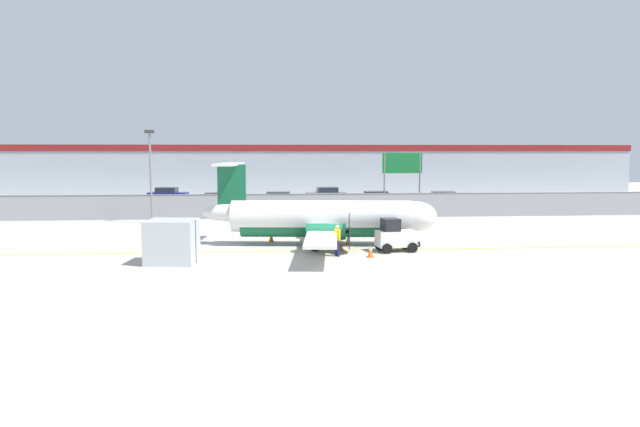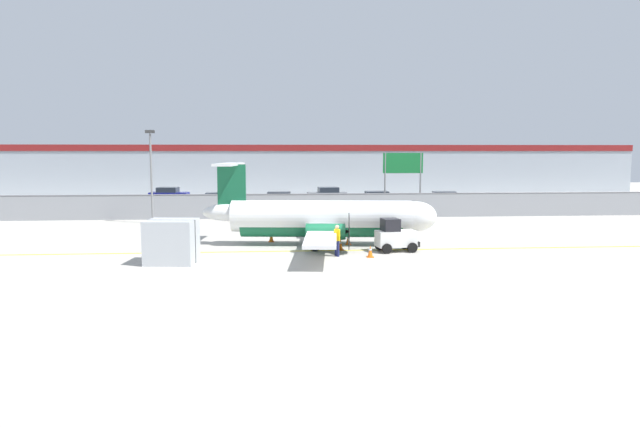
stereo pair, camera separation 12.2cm
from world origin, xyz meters
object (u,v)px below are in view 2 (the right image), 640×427
commuter_airplane (325,219)px  parked_car_3 (327,194)px  traffic_cone_far_left (340,245)px  highway_sign (403,168)px  parked_car_1 (219,201)px  traffic_cone_near_right (370,252)px  parked_car_5 (443,200)px  traffic_cone_near_left (348,240)px  parked_car_0 (169,194)px  baggage_tug (395,236)px  traffic_cone_far_right (271,237)px  apron_light_pole (151,168)px  ground_crew_worker (337,239)px  cargo_container (172,242)px  parked_car_2 (278,200)px  parked_car_4 (378,199)px

commuter_airplane → parked_car_3: (2.76, 28.84, -0.71)m
traffic_cone_far_left → highway_sign: bearing=67.0°
parked_car_1 → traffic_cone_near_right: bearing=-70.3°
traffic_cone_near_right → parked_car_5: 27.87m
traffic_cone_near_left → traffic_cone_near_right: bearing=-81.4°
parked_car_0 → baggage_tug: bearing=-53.9°
traffic_cone_near_right → parked_car_1: (-10.44, 25.60, 0.58)m
traffic_cone_near_left → parked_car_0: parked_car_0 is taller
parked_car_5 → traffic_cone_far_right: bearing=56.7°
baggage_tug → traffic_cone_far_left: bearing=158.5°
highway_sign → traffic_cone_far_left: bearing=-113.0°
baggage_tug → apron_light_pole: (-16.34, 14.06, 3.45)m
highway_sign → traffic_cone_near_right: bearing=-107.2°
traffic_cone_far_right → highway_sign: 19.17m
parked_car_3 → highway_sign: highway_sign is taller
apron_light_pole → highway_sign: apron_light_pole is taller
commuter_airplane → parked_car_1: (-8.42, 21.36, -0.71)m
commuter_airplane → highway_sign: bearing=68.8°
parked_car_3 → highway_sign: bearing=109.0°
ground_crew_worker → apron_light_pole: 20.29m
baggage_tug → ground_crew_worker: 3.64m
traffic_cone_near_right → apron_light_pole: 21.86m
parked_car_0 → parked_car_5: (28.28, -9.03, 0.00)m
commuter_airplane → parked_car_0: 33.58m
cargo_container → parked_car_0: size_ratio=0.60×
commuter_airplane → traffic_cone_near_left: size_ratio=25.12×
parked_car_1 → ground_crew_worker: bearing=-73.4°
parked_car_3 → ground_crew_worker: bearing=80.7°
commuter_airplane → apron_light_pole: 17.29m
baggage_tug → traffic_cone_near_left: bearing=124.0°
traffic_cone_far_left → highway_sign: 20.01m
traffic_cone_near_right → parked_car_3: 33.09m
commuter_airplane → cargo_container: 9.64m
parked_car_2 → highway_sign: 12.87m
traffic_cone_near_right → parked_car_5: (11.52, 25.37, 0.58)m
parked_car_5 → parked_car_0: bearing=-10.5°
highway_sign → parked_car_1: bearing=163.0°
ground_crew_worker → parked_car_2: (-3.03, 25.66, -0.06)m
traffic_cone_near_left → traffic_cone_near_right: 4.27m
commuter_airplane → highway_sign: (8.37, 16.23, 2.54)m
parked_car_3 → highway_sign: 14.18m
parked_car_1 → commuter_airplane: bearing=-71.0°
baggage_tug → ground_crew_worker: baggage_tug is taller
ground_crew_worker → parked_car_4: same height
apron_light_pole → traffic_cone_near_left: bearing=-39.4°
traffic_cone_far_left → traffic_cone_far_right: size_ratio=1.00×
commuter_airplane → parked_car_2: bearing=103.2°
highway_sign → commuter_airplane: bearing=-117.3°
commuter_airplane → baggage_tug: bearing=-28.4°
cargo_container → traffic_cone_near_left: cargo_container is taller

